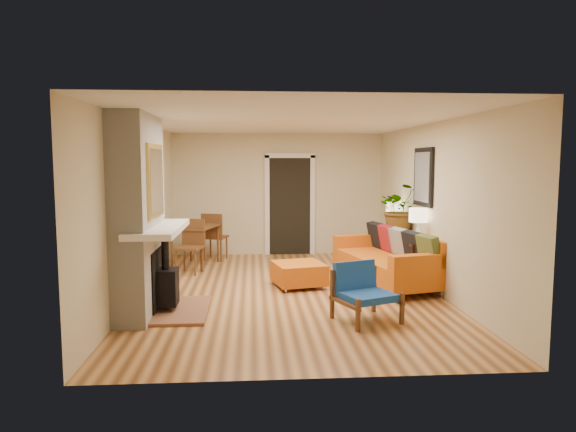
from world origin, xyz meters
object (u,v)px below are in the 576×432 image
object	(u,v)px
blue_chair	(362,289)
lamp_near	(418,221)
sofa	(392,259)
houseplant	(401,209)
console_table	(405,244)
dining_table	(199,233)
lamp_far	(394,212)
ottoman	(299,273)

from	to	relation	value
blue_chair	lamp_near	size ratio (longest dim) A/B	1.65
sofa	houseplant	bearing A→B (deg)	63.05
console_table	lamp_near	size ratio (longest dim) A/B	3.43
dining_table	houseplant	size ratio (longest dim) A/B	2.06
sofa	lamp_near	size ratio (longest dim) A/B	4.58
dining_table	console_table	distance (m)	3.85
sofa	dining_table	world-z (taller)	dining_table
sofa	blue_chair	distance (m)	2.15
lamp_near	lamp_far	distance (m)	1.40
ottoman	dining_table	distance (m)	2.52
sofa	ottoman	xyz separation A→B (m)	(-1.56, -0.17, -0.18)
blue_chair	lamp_far	xyz separation A→B (m)	(1.25, 3.03, 0.67)
houseplant	ottoman	bearing A→B (deg)	-156.81
sofa	console_table	xyz separation A→B (m)	(0.33, 0.35, 0.18)
sofa	ottoman	size ratio (longest dim) A/B	2.73
sofa	console_table	distance (m)	0.51
houseplant	dining_table	bearing A→B (deg)	165.18
houseplant	blue_chair	bearing A→B (deg)	-115.60
sofa	lamp_far	xyz separation A→B (m)	(0.33, 1.08, 0.66)
console_table	lamp_far	world-z (taller)	lamp_far
console_table	houseplant	distance (m)	0.66
sofa	lamp_far	bearing A→B (deg)	72.94
ottoman	lamp_near	distance (m)	2.07
sofa	lamp_far	size ratio (longest dim) A/B	4.58
ottoman	houseplant	size ratio (longest dim) A/B	1.01
lamp_near	houseplant	xyz separation A→B (m)	(-0.01, 0.95, 0.11)
lamp_near	houseplant	bearing A→B (deg)	90.60
ottoman	blue_chair	distance (m)	1.89
blue_chair	dining_table	distance (m)	4.28
sofa	ottoman	distance (m)	1.58
lamp_near	lamp_far	size ratio (longest dim) A/B	1.00
ottoman	blue_chair	xyz separation A→B (m)	(0.64, -1.77, 0.17)
ottoman	console_table	xyz separation A→B (m)	(1.89, 0.52, 0.36)
lamp_near	sofa	bearing A→B (deg)	136.42
console_table	lamp_far	xyz separation A→B (m)	(0.00, 0.73, 0.49)
dining_table	lamp_near	bearing A→B (deg)	-27.66
dining_table	lamp_far	world-z (taller)	lamp_far
blue_chair	console_table	bearing A→B (deg)	61.53
ottoman	blue_chair	size ratio (longest dim) A/B	1.02
lamp_near	console_table	bearing A→B (deg)	90.00
sofa	houseplant	world-z (taller)	houseplant
lamp_near	blue_chair	bearing A→B (deg)	-127.39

